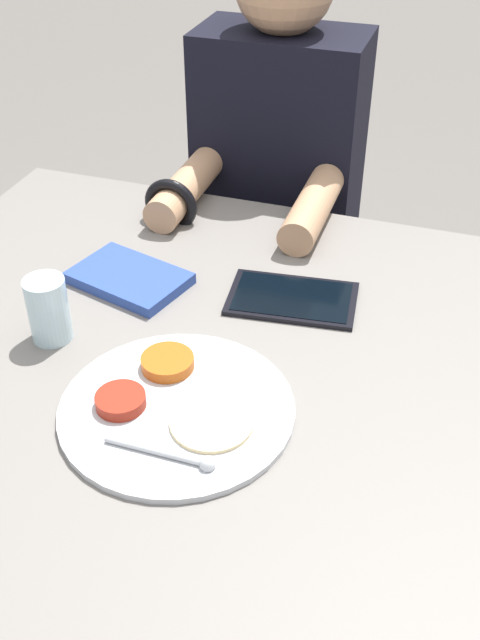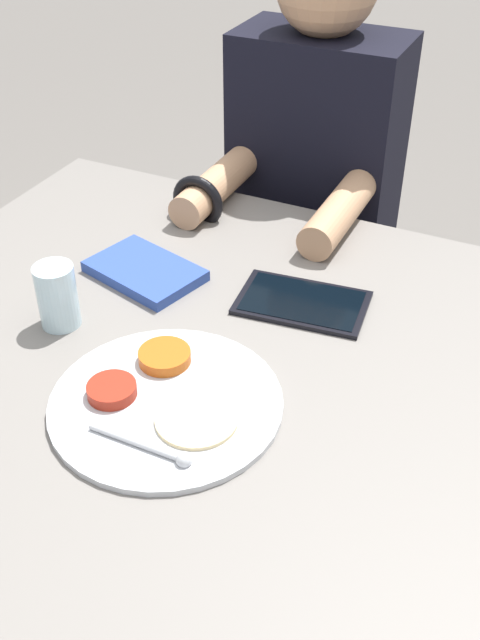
# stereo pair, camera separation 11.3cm
# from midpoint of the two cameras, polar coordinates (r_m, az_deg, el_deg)

# --- Properties ---
(ground_plane) EXTENTS (12.00, 12.00, 0.00)m
(ground_plane) POSITION_cam_midpoint_polar(r_m,az_deg,el_deg) (1.74, -2.65, -23.27)
(ground_plane) COLOR #605B56
(dining_table) EXTENTS (1.28, 1.03, 0.77)m
(dining_table) POSITION_cam_midpoint_polar(r_m,az_deg,el_deg) (1.42, -3.09, -15.45)
(dining_table) COLOR slate
(dining_table) RESTS_ON ground_plane
(thali_tray) EXTENTS (0.33, 0.33, 0.03)m
(thali_tray) POSITION_cam_midpoint_polar(r_m,az_deg,el_deg) (1.07, -8.06, -6.63)
(thali_tray) COLOR #B7BABF
(thali_tray) RESTS_ON dining_table
(red_notebook) EXTENTS (0.22, 0.18, 0.02)m
(red_notebook) POSITION_cam_midpoint_polar(r_m,az_deg,el_deg) (1.34, -10.84, 3.02)
(red_notebook) COLOR silver
(red_notebook) RESTS_ON dining_table
(tablet_device) EXTENTS (0.23, 0.16, 0.01)m
(tablet_device) POSITION_cam_midpoint_polar(r_m,az_deg,el_deg) (1.27, 1.47, 1.56)
(tablet_device) COLOR black
(tablet_device) RESTS_ON dining_table
(person_diner) EXTENTS (0.37, 0.48, 1.26)m
(person_diner) POSITION_cam_midpoint_polar(r_m,az_deg,el_deg) (1.80, 0.92, 6.71)
(person_diner) COLOR black
(person_diner) RESTS_ON ground_plane
(drinking_glass) EXTENTS (0.06, 0.06, 0.11)m
(drinking_glass) POSITION_cam_midpoint_polar(r_m,az_deg,el_deg) (1.21, -17.01, 0.67)
(drinking_glass) COLOR silver
(drinking_glass) RESTS_ON dining_table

